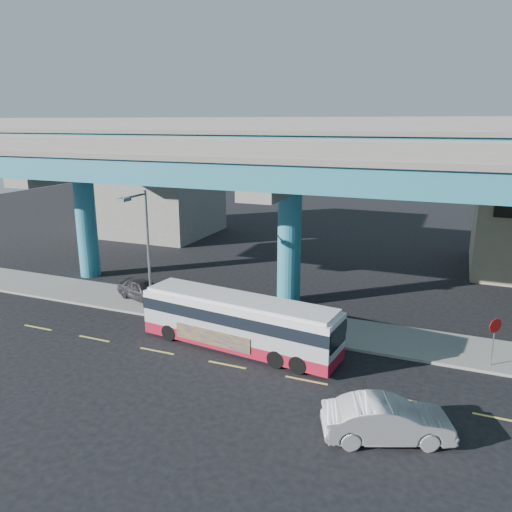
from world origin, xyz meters
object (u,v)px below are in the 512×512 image
at_px(transit_bus, 239,321).
at_px(parked_car, 143,289).
at_px(sedan, 387,420).
at_px(street_lamp, 142,236).
at_px(stop_sign, 495,332).

bearing_deg(transit_bus, parked_car, 162.28).
xyz_separation_m(transit_bus, parked_car, (-8.63, 3.95, -0.67)).
bearing_deg(parked_car, sedan, -98.37).
bearing_deg(street_lamp, transit_bus, -14.33).
bearing_deg(parked_car, stop_sign, -74.36).
relative_size(sedan, stop_sign, 2.10).
relative_size(sedan, street_lamp, 0.67).
xyz_separation_m(parked_car, stop_sign, (20.69, -1.45, 1.02)).
distance_m(transit_bus, street_lamp, 7.94).
bearing_deg(sedan, street_lamp, 44.41).
distance_m(transit_bus, parked_car, 9.52).
distance_m(sedan, parked_car, 19.10).
distance_m(sedan, street_lamp, 17.12).
height_order(transit_bus, parked_car, transit_bus).
relative_size(street_lamp, stop_sign, 3.11).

